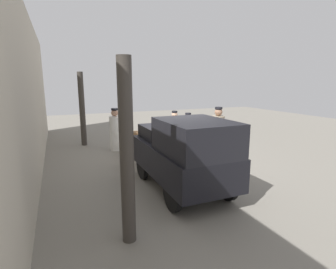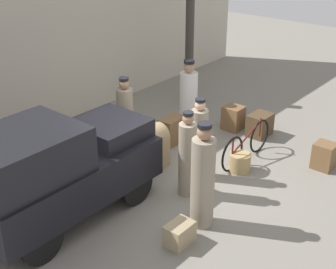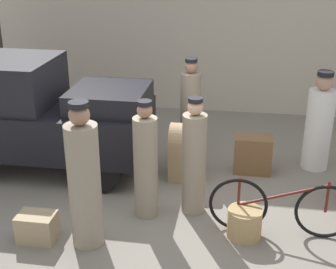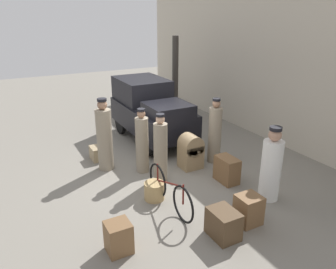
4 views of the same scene
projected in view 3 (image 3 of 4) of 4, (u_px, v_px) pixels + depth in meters
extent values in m
plane|color=gray|center=(152.00, 198.00, 6.88)|extent=(30.00, 30.00, 0.00)
cube|color=beige|center=(188.00, 6.00, 9.73)|extent=(16.00, 0.15, 4.50)
cylinder|color=black|center=(120.00, 135.00, 8.16)|extent=(0.73, 0.12, 0.73)
cylinder|color=black|center=(97.00, 170.00, 6.91)|extent=(0.73, 0.12, 0.73)
cylinder|color=black|center=(10.00, 128.00, 8.45)|extent=(0.73, 0.12, 0.73)
cube|color=black|center=(47.00, 126.00, 7.54)|extent=(3.29, 1.52, 0.72)
cube|color=black|center=(110.00, 98.00, 7.18)|extent=(1.15, 1.19, 0.33)
torus|color=black|center=(325.00, 212.00, 5.83)|extent=(0.75, 0.04, 0.75)
torus|color=black|center=(238.00, 205.00, 5.99)|extent=(0.75, 0.04, 0.75)
cylinder|color=#591914|center=(282.00, 195.00, 5.84)|extent=(1.09, 0.04, 0.41)
cylinder|color=#591914|center=(239.00, 191.00, 5.92)|extent=(0.04, 0.04, 0.39)
cylinder|color=#591914|center=(327.00, 197.00, 5.75)|extent=(0.04, 0.04, 0.43)
cylinder|color=tan|center=(244.00, 223.00, 5.93)|extent=(0.44, 0.44, 0.39)
cylinder|color=white|center=(318.00, 130.00, 7.58)|extent=(0.43, 0.43, 1.34)
sphere|color=tan|center=(325.00, 82.00, 7.27)|extent=(0.27, 0.27, 0.27)
cylinder|color=black|center=(326.00, 74.00, 7.22)|extent=(0.25, 0.25, 0.07)
cylinder|color=gray|center=(194.00, 165.00, 6.31)|extent=(0.33, 0.33, 1.43)
sphere|color=tan|center=(195.00, 107.00, 5.99)|extent=(0.20, 0.20, 0.20)
cylinder|color=black|center=(196.00, 100.00, 5.95)|extent=(0.19, 0.19, 0.06)
cylinder|color=gray|center=(146.00, 168.00, 6.22)|extent=(0.32, 0.32, 1.42)
sphere|color=#936B51|center=(145.00, 111.00, 5.91)|extent=(0.20, 0.20, 0.20)
cylinder|color=black|center=(145.00, 103.00, 5.87)|extent=(0.19, 0.19, 0.06)
cylinder|color=gray|center=(85.00, 187.00, 5.57)|extent=(0.39, 0.39, 1.58)
sphere|color=#936B51|center=(79.00, 115.00, 5.22)|extent=(0.24, 0.24, 0.24)
cylinder|color=black|center=(78.00, 104.00, 5.18)|extent=(0.23, 0.23, 0.07)
cylinder|color=gray|center=(190.00, 116.00, 7.91)|extent=(0.34, 0.34, 1.51)
sphere|color=#936B51|center=(191.00, 67.00, 7.58)|extent=(0.21, 0.21, 0.21)
cylinder|color=black|center=(191.00, 60.00, 7.54)|extent=(0.20, 0.20, 0.06)
cube|color=brown|center=(253.00, 154.00, 7.57)|extent=(0.60, 0.37, 0.61)
cube|color=#937A56|center=(185.00, 159.00, 7.39)|extent=(0.48, 0.54, 0.63)
cylinder|color=#937A56|center=(186.00, 140.00, 7.27)|extent=(0.48, 0.54, 0.54)
cube|color=#9E8966|center=(37.00, 227.00, 5.86)|extent=(0.47, 0.33, 0.36)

